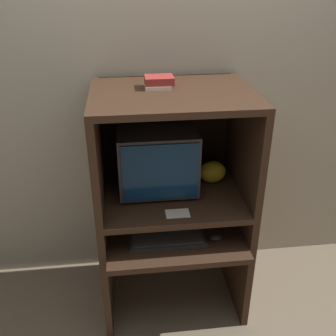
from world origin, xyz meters
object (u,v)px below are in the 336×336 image
at_px(mouse, 216,237).
at_px(snack_bag, 212,172).
at_px(crt_monitor, 157,156).
at_px(keyboard, 167,240).
at_px(book_stack, 159,82).

bearing_deg(mouse, snack_bag, 84.03).
bearing_deg(crt_monitor, mouse, -43.62).
distance_m(crt_monitor, keyboard, 0.49).
xyz_separation_m(keyboard, snack_bag, (0.32, 0.29, 0.27)).
xyz_separation_m(crt_monitor, snack_bag, (0.35, 0.01, -0.13)).
relative_size(keyboard, snack_bag, 2.64).
bearing_deg(crt_monitor, snack_bag, 2.02).
bearing_deg(book_stack, mouse, -44.50).
xyz_separation_m(keyboard, mouse, (0.28, -0.02, 0.00)).
height_order(snack_bag, book_stack, book_stack).
bearing_deg(book_stack, keyboard, -86.91).
height_order(mouse, book_stack, book_stack).
xyz_separation_m(crt_monitor, book_stack, (0.02, -0.01, 0.45)).
bearing_deg(keyboard, snack_bag, 43.01).
distance_m(snack_bag, book_stack, 0.67).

